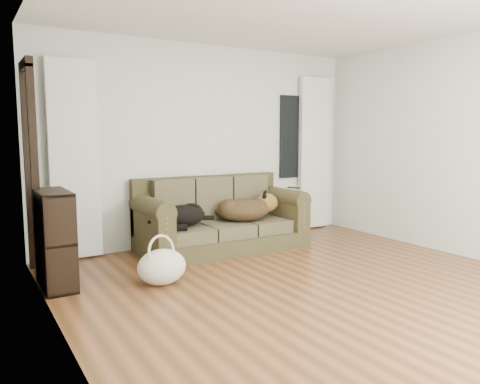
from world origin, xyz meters
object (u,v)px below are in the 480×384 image
bookshelf (54,234)px  dog_black_lab (179,216)px  tote_bag (162,268)px  dog_shepherd (246,210)px  sofa (222,214)px

bookshelf → dog_black_lab: bearing=8.3°
tote_bag → bookshelf: size_ratio=0.52×
dog_shepherd → sofa: bearing=8.0°
dog_black_lab → bookshelf: bearing=-166.5°
dog_black_lab → bookshelf: size_ratio=0.68×
dog_shepherd → tote_bag: dog_shepherd is taller
sofa → tote_bag: (-1.17, -0.92, -0.29)m
sofa → dog_black_lab: (-0.59, -0.01, 0.03)m
dog_shepherd → bookshelf: bearing=29.8°
sofa → bookshelf: bearing=-168.0°
dog_shepherd → tote_bag: (-1.48, -0.86, -0.33)m
dog_shepherd → bookshelf: 2.38m
sofa → dog_shepherd: size_ratio=2.97×
dog_black_lab → bookshelf: 1.52m
dog_black_lab → dog_shepherd: bearing=-6.5°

